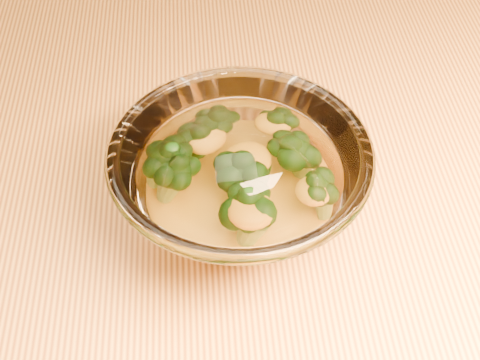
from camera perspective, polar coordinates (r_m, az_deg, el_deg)
name	(u,v)px	position (r m, az deg, el deg)	size (l,w,h in m)	color
table	(332,264)	(0.67, 7.85, -7.14)	(1.20, 0.80, 0.75)	gold
glass_bowl	(240,184)	(0.54, 0.00, -0.32)	(0.21, 0.21, 0.09)	white
cheese_sauce	(240,199)	(0.55, 0.00, -1.66)	(0.11, 0.11, 0.03)	#FFA315
broccoli_heap	(234,169)	(0.53, -0.47, 0.99)	(0.15, 0.14, 0.05)	black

